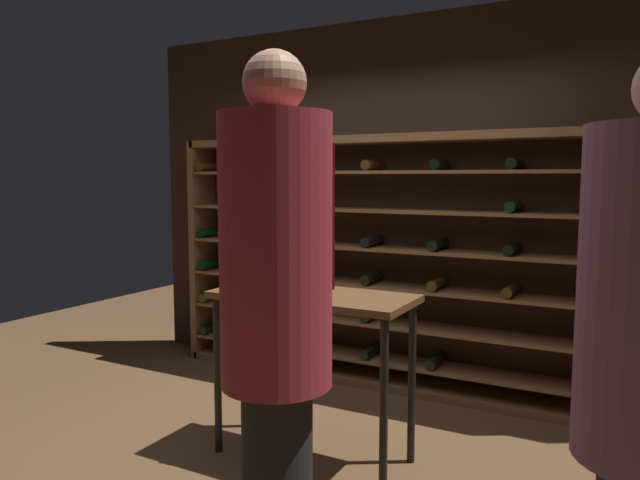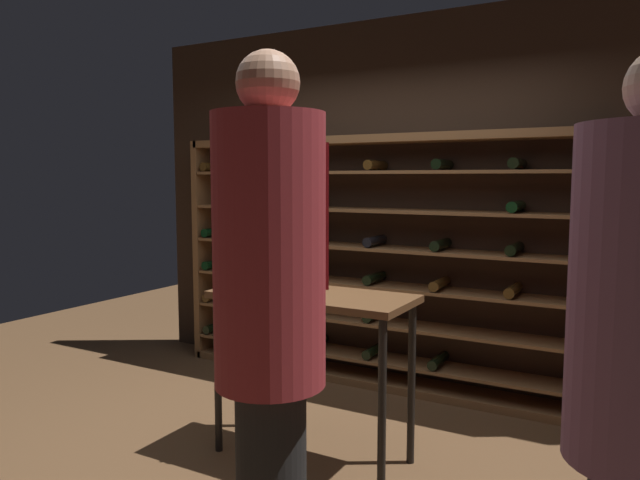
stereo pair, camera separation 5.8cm
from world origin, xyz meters
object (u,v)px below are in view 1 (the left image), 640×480
at_px(wine_rack, 371,263).
at_px(tasting_table, 313,316).
at_px(wine_bottle_gold_foil, 262,274).
at_px(person_guest_blue_shirt, 276,312).
at_px(wine_glass_stemmed_right, 318,268).
at_px(wine_bottle_amber_reserve, 273,269).

distance_m(wine_rack, tasting_table, 1.36).
relative_size(tasting_table, wine_bottle_gold_foil, 3.51).
height_order(tasting_table, person_guest_blue_shirt, person_guest_blue_shirt).
height_order(wine_rack, wine_bottle_gold_foil, wine_rack).
relative_size(wine_rack, wine_bottle_gold_foil, 10.40).
bearing_deg(wine_glass_stemmed_right, wine_rack, 97.92).
relative_size(wine_rack, tasting_table, 2.96).
distance_m(tasting_table, wine_bottle_gold_foil, 0.38).
bearing_deg(person_guest_blue_shirt, wine_bottle_gold_foil, -89.57).
bearing_deg(wine_bottle_amber_reserve, wine_bottle_gold_foil, -74.52).
height_order(wine_rack, wine_bottle_amber_reserve, wine_rack).
relative_size(tasting_table, wine_bottle_amber_reserve, 3.42).
height_order(tasting_table, wine_bottle_gold_foil, wine_bottle_gold_foil).
bearing_deg(wine_glass_stemmed_right, wine_bottle_amber_reserve, -150.40).
height_order(wine_rack, tasting_table, wine_rack).
height_order(person_guest_blue_shirt, wine_glass_stemmed_right, person_guest_blue_shirt).
distance_m(person_guest_blue_shirt, wine_bottle_gold_foil, 1.25).
distance_m(tasting_table, person_guest_blue_shirt, 1.33).
xyz_separation_m(wine_bottle_amber_reserve, wine_bottle_gold_foil, (0.05, -0.20, -0.00)).
distance_m(tasting_table, wine_bottle_amber_reserve, 0.38).
xyz_separation_m(wine_rack, person_guest_blue_shirt, (0.73, -2.52, 0.19)).
bearing_deg(wine_rack, wine_glass_stemmed_right, -82.08).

